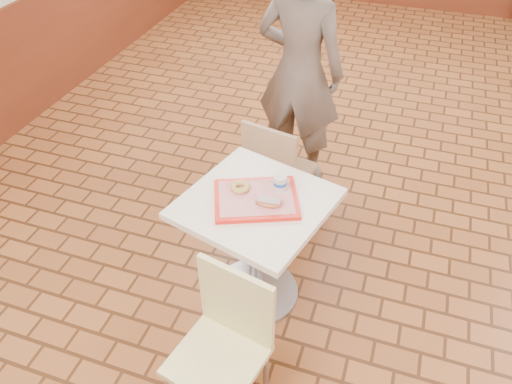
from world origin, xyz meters
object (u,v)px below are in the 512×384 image
(chair_main_front, at_px, (225,340))
(serving_tray, at_px, (256,199))
(ring_donut, at_px, (240,187))
(long_john_donut, at_px, (268,203))
(paper_cup, at_px, (280,183))
(customer, at_px, (300,72))
(main_table, at_px, (256,234))
(chair_main_back, at_px, (276,168))

(chair_main_front, distance_m, serving_tray, 0.72)
(serving_tray, distance_m, ring_donut, 0.11)
(ring_donut, bearing_deg, long_john_donut, -21.93)
(serving_tray, distance_m, paper_cup, 0.15)
(customer, bearing_deg, serving_tray, 100.32)
(main_table, relative_size, customer, 0.43)
(paper_cup, bearing_deg, long_john_donut, -97.89)
(main_table, height_order, ring_donut, ring_donut)
(ring_donut, bearing_deg, chair_main_back, 89.27)
(chair_main_back, height_order, paper_cup, paper_cup)
(main_table, height_order, paper_cup, paper_cup)
(serving_tray, bearing_deg, customer, 94.99)
(chair_main_back, xyz_separation_m, long_john_donut, (0.17, -0.71, 0.34))
(chair_main_back, bearing_deg, customer, -76.49)
(long_john_donut, relative_size, paper_cup, 1.57)
(chair_main_front, xyz_separation_m, chair_main_back, (-0.16, 1.33, -0.01))
(chair_main_front, xyz_separation_m, long_john_donut, (0.01, 0.61, 0.33))
(main_table, distance_m, serving_tray, 0.26)
(chair_main_front, height_order, serving_tray, chair_main_front)
(main_table, distance_m, customer, 1.33)
(chair_main_front, relative_size, serving_tray, 1.96)
(customer, bearing_deg, chair_main_back, 97.22)
(ring_donut, bearing_deg, customer, 90.54)
(customer, bearing_deg, paper_cup, 105.49)
(chair_main_front, distance_m, long_john_donut, 0.70)
(long_john_donut, height_order, paper_cup, paper_cup)
(serving_tray, bearing_deg, paper_cup, 44.00)
(chair_main_front, distance_m, paper_cup, 0.83)
(main_table, bearing_deg, chair_main_front, -83.61)
(long_john_donut, bearing_deg, paper_cup, 82.11)
(main_table, xyz_separation_m, paper_cup, (0.10, 0.10, 0.32))
(main_table, relative_size, paper_cup, 8.56)
(serving_tray, bearing_deg, long_john_donut, -27.49)
(ring_donut, bearing_deg, chair_main_front, -75.86)
(paper_cup, bearing_deg, ring_donut, -161.76)
(chair_main_back, bearing_deg, paper_cup, 120.04)
(serving_tray, bearing_deg, main_table, 0.00)
(main_table, xyz_separation_m, customer, (-0.11, 1.27, 0.36))
(chair_main_front, xyz_separation_m, serving_tray, (-0.07, 0.66, 0.29))
(customer, distance_m, ring_donut, 1.24)
(main_table, distance_m, long_john_donut, 0.30)
(customer, bearing_deg, main_table, 100.32)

